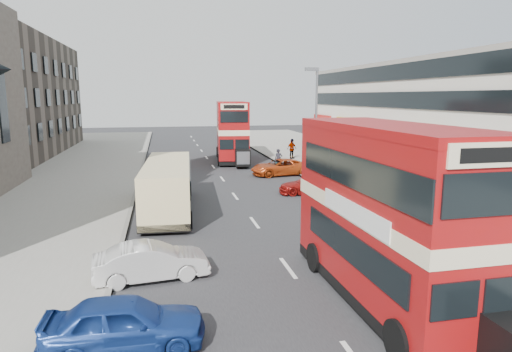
{
  "coord_description": "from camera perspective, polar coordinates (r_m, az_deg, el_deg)",
  "views": [
    {
      "loc": [
        -4.27,
        -12.71,
        6.13
      ],
      "look_at": [
        -0.17,
        6.82,
        2.55
      ],
      "focal_mm": 31.29,
      "sensor_mm": 36.0,
      "label": 1
    }
  ],
  "objects": [
    {
      "name": "road_surface",
      "position": [
        33.55,
        -4.33,
        -0.37
      ],
      "size": [
        12.0,
        90.0,
        0.01
      ],
      "primitive_type": "cube",
      "color": "#28282B",
      "rests_on": "ground"
    },
    {
      "name": "kerb_right",
      "position": [
        34.85,
        5.66,
        0.12
      ],
      "size": [
        0.2,
        90.0,
        0.16
      ],
      "primitive_type": "cube",
      "color": "gray",
      "rests_on": "ground"
    },
    {
      "name": "car_right_a",
      "position": [
        28.49,
        6.98,
        -1.13
      ],
      "size": [
        4.18,
        2.11,
        1.16
      ],
      "primitive_type": "imported",
      "rotation": [
        0.0,
        0.0,
        -1.69
      ],
      "color": "maroon",
      "rests_on": "ground"
    },
    {
      "name": "pavement_right",
      "position": [
        37.03,
        14.4,
        0.44
      ],
      "size": [
        12.0,
        90.0,
        0.15
      ],
      "primitive_type": "cube",
      "color": "gray",
      "rests_on": "ground"
    },
    {
      "name": "commercial_row",
      "position": [
        42.35,
        23.25,
        7.42
      ],
      "size": [
        9.9,
        46.2,
        9.3
      ],
      "color": "beige",
      "rests_on": "ground"
    },
    {
      "name": "bus_second",
      "position": [
        42.62,
        -3.09,
        5.76
      ],
      "size": [
        3.59,
        10.08,
        5.43
      ],
      "rotation": [
        0.0,
        0.0,
        3.04
      ],
      "color": "black",
      "rests_on": "ground"
    },
    {
      "name": "car_right_b",
      "position": [
        34.96,
        3.08,
        1.12
      ],
      "size": [
        4.83,
        2.71,
        1.28
      ],
      "primitive_type": "imported",
      "rotation": [
        0.0,
        0.0,
        -1.44
      ],
      "color": "#BA4012",
      "rests_on": "ground"
    },
    {
      "name": "cyclist",
      "position": [
        35.57,
        2.89,
        1.32
      ],
      "size": [
        0.79,
        1.92,
        2.0
      ],
      "rotation": [
        0.0,
        0.0,
        -0.07
      ],
      "color": "gray",
      "rests_on": "ground"
    },
    {
      "name": "pedestrian_near",
      "position": [
        30.96,
        12.67,
        0.66
      ],
      "size": [
        0.88,
        0.84,
        1.99
      ],
      "primitive_type": "imported",
      "rotation": [
        0.0,
        0.0,
        3.8
      ],
      "color": "gray",
      "rests_on": "pavement_right"
    },
    {
      "name": "pavement_left",
      "position": [
        34.15,
        -24.72,
        -0.98
      ],
      "size": [
        12.0,
        90.0,
        0.15
      ],
      "primitive_type": "cube",
      "color": "gray",
      "rests_on": "ground"
    },
    {
      "name": "car_left_front",
      "position": [
        15.71,
        -13.23,
        -10.6
      ],
      "size": [
        3.95,
        1.77,
        1.26
      ],
      "primitive_type": "imported",
      "rotation": [
        0.0,
        0.0,
        1.69
      ],
      "color": "silver",
      "rests_on": "ground"
    },
    {
      "name": "bus_main",
      "position": [
        13.74,
        16.48,
        -4.64
      ],
      "size": [
        2.73,
        9.4,
        5.17
      ],
      "rotation": [
        0.0,
        0.0,
        3.16
      ],
      "color": "black",
      "rests_on": "ground"
    },
    {
      "name": "coach",
      "position": [
        24.38,
        -11.2,
        -1.09
      ],
      "size": [
        2.89,
        9.4,
        2.46
      ],
      "rotation": [
        0.0,
        0.0,
        -0.06
      ],
      "color": "black",
      "rests_on": "ground"
    },
    {
      "name": "ground",
      "position": [
        14.74,
        6.32,
        -14.47
      ],
      "size": [
        160.0,
        160.0,
        0.0
      ],
      "primitive_type": "plane",
      "color": "#28282B",
      "rests_on": "ground"
    },
    {
      "name": "kerb_left",
      "position": [
        33.32,
        -14.79,
        -0.64
      ],
      "size": [
        0.2,
        90.0,
        0.16
      ],
      "primitive_type": "cube",
      "color": "gray",
      "rests_on": "ground"
    },
    {
      "name": "street_lamp",
      "position": [
        32.58,
        7.58,
        7.72
      ],
      "size": [
        1.0,
        0.2,
        8.12
      ],
      "color": "slate",
      "rests_on": "ground"
    },
    {
      "name": "car_left_near",
      "position": [
        11.93,
        -16.44,
        -17.55
      ],
      "size": [
        3.95,
        1.67,
        1.33
      ],
      "primitive_type": "imported",
      "rotation": [
        0.0,
        0.0,
        1.55
      ],
      "color": "navy",
      "rests_on": "ground"
    },
    {
      "name": "pedestrian_far",
      "position": [
        43.32,
        4.6,
        3.5
      ],
      "size": [
        1.22,
        0.92,
        1.93
      ],
      "primitive_type": "imported",
      "rotation": [
        0.0,
        0.0,
        0.46
      ],
      "color": "gray",
      "rests_on": "pavement_right"
    }
  ]
}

